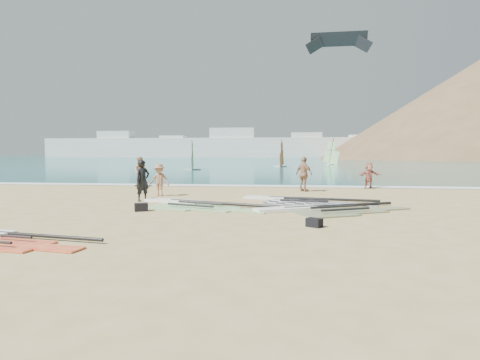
# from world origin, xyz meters

# --- Properties ---
(ground) EXTENTS (300.00, 300.00, 0.00)m
(ground) POSITION_xyz_m (0.00, 0.00, 0.00)
(ground) COLOR tan
(ground) RESTS_ON ground
(sea) EXTENTS (300.00, 240.00, 0.06)m
(sea) POSITION_xyz_m (0.00, 132.00, 0.00)
(sea) COLOR #0C5A58
(sea) RESTS_ON ground
(surf_line) EXTENTS (300.00, 1.20, 0.04)m
(surf_line) POSITION_xyz_m (0.00, 12.30, 0.00)
(surf_line) COLOR white
(surf_line) RESTS_ON ground
(far_town) EXTENTS (160.00, 8.00, 12.00)m
(far_town) POSITION_xyz_m (-15.72, 150.00, 4.49)
(far_town) COLOR white
(far_town) RESTS_ON ground
(rig_grey) EXTENTS (6.18, 2.99, 0.20)m
(rig_grey) POSITION_xyz_m (2.59, 4.44, 0.05)
(rig_grey) COLOR #2A292C
(rig_grey) RESTS_ON ground
(rig_green) EXTENTS (6.14, 3.64, 0.20)m
(rig_green) POSITION_xyz_m (-1.82, 2.55, 0.05)
(rig_green) COLOR green
(rig_green) RESTS_ON ground
(rig_orange) EXTENTS (6.13, 4.00, 0.20)m
(rig_orange) POSITION_xyz_m (3.52, 1.60, 0.05)
(rig_orange) COLOR orange
(rig_orange) RESTS_ON ground
(gear_bag_near) EXTENTS (0.59, 0.53, 0.31)m
(gear_bag_near) POSITION_xyz_m (-3.36, 0.79, 0.15)
(gear_bag_near) COLOR black
(gear_bag_near) RESTS_ON ground
(gear_bag_far) EXTENTS (0.54, 0.50, 0.27)m
(gear_bag_far) POSITION_xyz_m (3.00, -1.73, 0.13)
(gear_bag_far) COLOR black
(gear_bag_far) RESTS_ON ground
(person_wetsuit) EXTENTS (0.78, 0.83, 1.91)m
(person_wetsuit) POSITION_xyz_m (-4.40, 3.82, 0.95)
(person_wetsuit) COLOR black
(person_wetsuit) RESTS_ON ground
(beachgoer_left) EXTENTS (0.96, 0.76, 1.94)m
(beachgoer_left) POSITION_xyz_m (-7.32, 11.32, 0.97)
(beachgoer_left) COLOR #AC7F53
(beachgoer_left) RESTS_ON ground
(beachgoer_mid) EXTENTS (1.11, 0.68, 1.66)m
(beachgoer_mid) POSITION_xyz_m (-4.31, 5.93, 0.83)
(beachgoer_mid) COLOR #97664A
(beachgoer_mid) RESTS_ON ground
(beachgoer_back) EXTENTS (1.18, 1.17, 2.00)m
(beachgoer_back) POSITION_xyz_m (3.15, 9.25, 1.00)
(beachgoer_back) COLOR tan
(beachgoer_back) RESTS_ON ground
(beachgoer_right) EXTENTS (1.58, 0.97, 1.63)m
(beachgoer_right) POSITION_xyz_m (7.21, 11.50, 0.81)
(beachgoer_right) COLOR #BC6D60
(beachgoer_right) RESTS_ON ground
(windsurfer_left) EXTENTS (2.12, 2.51, 3.76)m
(windsurfer_left) POSITION_xyz_m (-9.57, 35.23, 1.14)
(windsurfer_left) COLOR white
(windsurfer_left) RESTS_ON ground
(windsurfer_centre) EXTENTS (2.37, 2.75, 4.16)m
(windsurfer_centre) POSITION_xyz_m (1.40, 47.61, 1.23)
(windsurfer_centre) COLOR white
(windsurfer_centre) RESTS_ON ground
(windsurfer_right) EXTENTS (2.76, 2.63, 4.77)m
(windsurfer_right) POSITION_xyz_m (10.19, 60.26, 1.36)
(windsurfer_right) COLOR white
(windsurfer_right) RESTS_ON ground
(kitesurf_kite) EXTENTS (8.36, 1.18, 2.62)m
(kitesurf_kite) POSITION_xyz_m (8.54, 38.65, 16.22)
(kitesurf_kite) COLOR black
(kitesurf_kite) RESTS_ON ground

